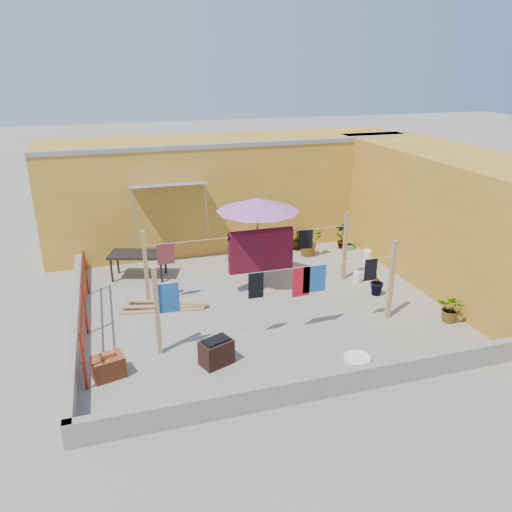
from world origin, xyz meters
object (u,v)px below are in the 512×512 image
brazier (216,352)px  water_jug_b (357,277)px  water_jug_a (367,256)px  white_basin (357,358)px  green_hose (347,246)px  plant_back_a (309,241)px  outdoor_table (138,256)px  patio_umbrella (258,205)px  brick_stack (108,367)px

brazier → water_jug_b: brazier is taller
water_jug_b → water_jug_a: bearing=52.1°
white_basin → green_hose: size_ratio=0.96×
green_hose → plant_back_a: plant_back_a is taller
outdoor_table → brazier: 4.67m
brazier → water_jug_a: 6.48m
patio_umbrella → white_basin: bearing=-77.3°
water_jug_a → plant_back_a: bearing=145.4°
patio_umbrella → green_hose: bearing=29.7°
outdoor_table → brazier: outdoor_table is taller
brick_stack → water_jug_b: brick_stack is taller
brick_stack → brazier: brazier is taller
brick_stack → water_jug_b: 6.66m
outdoor_table → brick_stack: outdoor_table is taller
brick_stack → green_hose: brick_stack is taller
brazier → outdoor_table: bearing=102.8°
patio_umbrella → plant_back_a: 3.23m
patio_umbrella → brick_stack: bearing=-142.2°
patio_umbrella → plant_back_a: size_ratio=2.73×
outdoor_table → white_basin: (3.61, -5.22, -0.57)m
white_basin → green_hose: 6.29m
patio_umbrella → brick_stack: patio_umbrella is taller
green_hose → outdoor_table: bearing=-175.6°
brazier → plant_back_a: (3.84, 4.78, 0.18)m
patio_umbrella → water_jug_a: patio_umbrella is taller
water_jug_a → water_jug_b: water_jug_a is taller
outdoor_table → water_jug_b: (5.30, -1.96, -0.47)m
patio_umbrella → outdoor_table: (-2.77, 1.52, -1.53)m
water_jug_b → outdoor_table: bearing=159.7°
white_basin → green_hose: (2.66, 5.70, -0.01)m
patio_umbrella → water_jug_b: bearing=-10.0°
outdoor_table → white_basin: bearing=-55.4°
green_hose → water_jug_b: bearing=-111.6°
patio_umbrella → brick_stack: (-3.68, -2.85, -1.93)m
brick_stack → white_basin: size_ratio=1.21×
brazier → white_basin: 2.67m
white_basin → water_jug_b: size_ratio=1.59×
patio_umbrella → brazier: size_ratio=3.49×
water_jug_b → plant_back_a: (-0.43, 2.20, 0.29)m
plant_back_a → brazier: bearing=-128.8°
brick_stack → plant_back_a: 7.40m
green_hose → white_basin: bearing=-115.0°
outdoor_table → water_jug_b: bearing=-20.3°
outdoor_table → plant_back_a: plant_back_a is taller
patio_umbrella → water_jug_b: (2.53, -0.44, -2.00)m
brazier → plant_back_a: bearing=51.2°
patio_umbrella → brazier: (-1.74, -3.02, -1.89)m
plant_back_a → water_jug_b: bearing=-78.9°
green_hose → brick_stack: bearing=-145.9°
water_jug_b → plant_back_a: 2.27m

